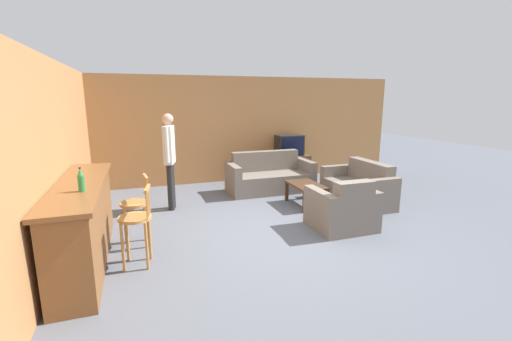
# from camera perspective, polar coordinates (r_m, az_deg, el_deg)

# --- Properties ---
(ground_plane) EXTENTS (24.00, 24.00, 0.00)m
(ground_plane) POSITION_cam_1_polar(r_m,az_deg,el_deg) (5.48, 4.75, -10.36)
(ground_plane) COLOR #565B66
(wall_back) EXTENTS (9.40, 0.08, 2.60)m
(wall_back) POSITION_cam_1_polar(r_m,az_deg,el_deg) (8.60, -5.18, 6.76)
(wall_back) COLOR #B27A47
(wall_back) RESTS_ON ground_plane
(wall_left) EXTENTS (0.08, 8.69, 2.60)m
(wall_left) POSITION_cam_1_polar(r_m,az_deg,el_deg) (6.10, -28.97, 3.16)
(wall_left) COLOR #B27A47
(wall_left) RESTS_ON ground_plane
(bar_counter) EXTENTS (0.55, 2.64, 1.05)m
(bar_counter) POSITION_cam_1_polar(r_m,az_deg,el_deg) (4.92, -26.70, -7.69)
(bar_counter) COLOR brown
(bar_counter) RESTS_ON ground_plane
(bar_chair_near) EXTENTS (0.46, 0.46, 1.01)m
(bar_chair_near) POSITION_cam_1_polar(r_m,az_deg,el_deg) (4.54, -19.30, -8.31)
(bar_chair_near) COLOR #B77F42
(bar_chair_near) RESTS_ON ground_plane
(bar_chair_mid) EXTENTS (0.44, 0.44, 1.01)m
(bar_chair_mid) POSITION_cam_1_polar(r_m,az_deg,el_deg) (5.14, -19.34, -5.94)
(bar_chair_mid) COLOR #B77F42
(bar_chair_mid) RESTS_ON ground_plane
(couch_far) EXTENTS (1.90, 0.88, 0.87)m
(couch_far) POSITION_cam_1_polar(r_m,az_deg,el_deg) (7.79, 2.24, -1.14)
(couch_far) COLOR #70665B
(couch_far) RESTS_ON ground_plane
(armchair_near) EXTENTS (0.94, 0.84, 0.85)m
(armchair_near) POSITION_cam_1_polar(r_m,az_deg,el_deg) (5.70, 14.25, -6.45)
(armchair_near) COLOR #70665B
(armchair_near) RESTS_ON ground_plane
(loveseat_right) EXTENTS (0.81, 1.52, 0.84)m
(loveseat_right) POSITION_cam_1_polar(r_m,az_deg,el_deg) (7.17, 16.75, -2.84)
(loveseat_right) COLOR #70665B
(loveseat_right) RESTS_ON ground_plane
(coffee_table) EXTENTS (0.54, 0.88, 0.43)m
(coffee_table) POSITION_cam_1_polar(r_m,az_deg,el_deg) (6.78, 8.32, -2.84)
(coffee_table) COLOR #472D1E
(coffee_table) RESTS_ON ground_plane
(tv_unit) EXTENTS (1.03, 0.53, 0.63)m
(tv_unit) POSITION_cam_1_polar(r_m,az_deg,el_deg) (8.91, 5.47, 0.53)
(tv_unit) COLOR #513823
(tv_unit) RESTS_ON ground_plane
(tv) EXTENTS (0.67, 0.43, 0.52)m
(tv) POSITION_cam_1_polar(r_m,az_deg,el_deg) (8.81, 5.55, 4.21)
(tv) COLOR black
(tv) RESTS_ON tv_unit
(bottle) EXTENTS (0.07, 0.07, 0.28)m
(bottle) POSITION_cam_1_polar(r_m,az_deg,el_deg) (4.29, -27.14, -1.50)
(bottle) COLOR #2D7F3D
(bottle) RESTS_ON bar_counter
(person_by_window) EXTENTS (0.25, 0.48, 1.80)m
(person_by_window) POSITION_cam_1_polar(r_m,az_deg,el_deg) (6.54, -14.22, 2.52)
(person_by_window) COLOR black
(person_by_window) RESTS_ON ground_plane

